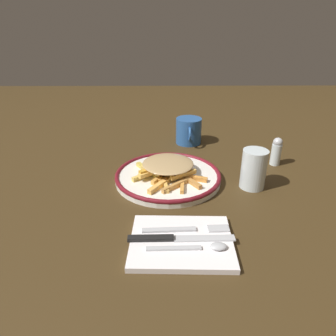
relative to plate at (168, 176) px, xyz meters
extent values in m
plane|color=#3D2C15|center=(0.00, 0.00, -0.01)|extent=(2.60, 2.60, 0.00)
cylinder|color=white|center=(0.00, 0.00, 0.00)|extent=(0.29, 0.29, 0.02)
torus|color=maroon|center=(0.00, 0.00, 0.00)|extent=(0.29, 0.29, 0.01)
cube|color=#DBB653|center=(0.02, -0.06, 0.01)|extent=(0.06, 0.07, 0.01)
cube|color=#F5BD58|center=(0.02, -0.04, 0.02)|extent=(0.06, 0.07, 0.01)
cube|color=#E5AB56|center=(0.01, 0.02, 0.01)|extent=(0.02, 0.06, 0.01)
cube|color=#C18943|center=(0.07, 0.02, 0.01)|extent=(0.07, 0.08, 0.01)
cube|color=#E18D3E|center=(-0.03, 0.02, 0.02)|extent=(0.08, 0.05, 0.01)
cube|color=gold|center=(-0.01, -0.03, 0.02)|extent=(0.07, 0.03, 0.01)
cube|color=#E3B45D|center=(0.02, 0.01, 0.01)|extent=(0.06, 0.04, 0.01)
cube|color=#E0C060|center=(0.02, -0.05, 0.03)|extent=(0.05, 0.06, 0.01)
cube|color=#F5BF55|center=(0.04, 0.04, 0.02)|extent=(0.05, 0.07, 0.01)
cube|color=#ECB353|center=(0.07, -0.01, 0.01)|extent=(0.06, 0.02, 0.01)
cube|color=#E0B766|center=(-0.04, 0.03, 0.02)|extent=(0.09, 0.02, 0.01)
cube|color=gold|center=(0.02, -0.02, 0.01)|extent=(0.08, 0.06, 0.01)
cube|color=#D08B43|center=(-0.04, 0.02, 0.01)|extent=(0.07, 0.07, 0.01)
cube|color=gold|center=(0.01, -0.02, 0.01)|extent=(0.09, 0.02, 0.01)
cube|color=gold|center=(0.00, -0.05, 0.01)|extent=(0.04, 0.06, 0.01)
cube|color=#F5B252|center=(0.07, -0.02, 0.01)|extent=(0.07, 0.06, 0.01)
cube|color=gold|center=(-0.02, -0.06, 0.01)|extent=(0.08, 0.06, 0.01)
cube|color=gold|center=(0.01, -0.04, 0.03)|extent=(0.05, 0.07, 0.01)
cube|color=#E5B15C|center=(-0.05, 0.01, 0.02)|extent=(0.05, 0.07, 0.01)
cube|color=orange|center=(0.03, 0.06, 0.01)|extent=(0.04, 0.09, 0.01)
cube|color=#C2833D|center=(0.05, 0.06, 0.01)|extent=(0.08, 0.06, 0.01)
cube|color=gold|center=(0.07, 0.04, 0.01)|extent=(0.07, 0.01, 0.01)
cube|color=#F1C054|center=(-0.01, -0.02, 0.01)|extent=(0.06, 0.05, 0.01)
ellipsoid|color=tan|center=(-0.01, 0.00, 0.04)|extent=(0.14, 0.14, 0.01)
cube|color=white|center=(0.27, 0.02, -0.01)|extent=(0.16, 0.20, 0.01)
cube|color=silver|center=(0.24, 0.00, 0.00)|extent=(0.02, 0.11, 0.01)
cube|color=silver|center=(0.23, 0.10, 0.00)|extent=(0.02, 0.04, 0.00)
cube|color=black|center=(0.27, -0.04, 0.00)|extent=(0.02, 0.09, 0.01)
cube|color=silver|center=(0.27, 0.07, 0.00)|extent=(0.02, 0.12, 0.00)
cube|color=silver|center=(0.29, 0.01, 0.00)|extent=(0.01, 0.10, 0.00)
ellipsoid|color=silver|center=(0.29, 0.09, 0.00)|extent=(0.02, 0.03, 0.01)
cylinder|color=silver|center=(0.04, 0.22, 0.04)|extent=(0.06, 0.06, 0.10)
cylinder|color=#2A599C|center=(-0.28, 0.08, 0.03)|extent=(0.09, 0.09, 0.09)
torus|color=#2A599C|center=(-0.23, 0.08, 0.04)|extent=(0.05, 0.01, 0.05)
cylinder|color=silver|center=(-0.10, 0.32, 0.02)|extent=(0.03, 0.03, 0.06)
sphere|color=#B7BABF|center=(-0.10, 0.32, 0.06)|extent=(0.03, 0.03, 0.03)
camera|label=1|loc=(0.74, -0.01, 0.39)|focal=32.78mm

